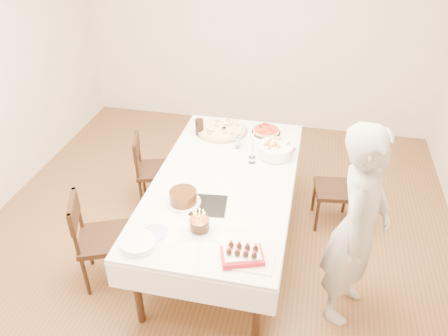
% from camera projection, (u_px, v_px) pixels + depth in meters
% --- Properties ---
extents(floor, '(5.00, 5.00, 0.00)m').
position_uv_depth(floor, '(212.00, 245.00, 4.04)').
color(floor, brown).
rests_on(floor, ground).
extents(wall_back, '(4.50, 0.04, 2.70)m').
position_uv_depth(wall_back, '(259.00, 23.00, 5.31)').
color(wall_back, beige).
rests_on(wall_back, floor).
extents(dining_table, '(1.15, 2.14, 0.75)m').
position_uv_depth(dining_table, '(224.00, 214.00, 3.84)').
color(dining_table, white).
rests_on(dining_table, floor).
extents(chair_right_savory, '(0.44, 0.44, 0.77)m').
position_uv_depth(chair_right_savory, '(334.00, 190.00, 4.11)').
color(chair_right_savory, black).
rests_on(chair_right_savory, floor).
extents(chair_left_savory, '(0.49, 0.49, 0.77)m').
position_uv_depth(chair_left_savory, '(156.00, 170.00, 4.39)').
color(chair_left_savory, black).
rests_on(chair_left_savory, floor).
extents(chair_left_dessert, '(0.56, 0.56, 0.84)m').
position_uv_depth(chair_left_dessert, '(104.00, 239.00, 3.50)').
color(chair_left_dessert, black).
rests_on(chair_left_dessert, floor).
extents(person, '(0.56, 0.68, 1.62)m').
position_uv_depth(person, '(358.00, 228.00, 3.03)').
color(person, '#A8A29E').
rests_on(person, floor).
extents(pizza_white, '(0.66, 0.66, 0.04)m').
position_uv_depth(pizza_white, '(221.00, 130.00, 4.28)').
color(pizza_white, beige).
rests_on(pizza_white, dining_table).
extents(pizza_pepperoni, '(0.31, 0.31, 0.04)m').
position_uv_depth(pizza_pepperoni, '(266.00, 131.00, 4.27)').
color(pizza_pepperoni, red).
rests_on(pizza_pepperoni, dining_table).
extents(red_placemat, '(0.33, 0.33, 0.01)m').
position_uv_depth(red_placemat, '(278.00, 151.00, 3.99)').
color(red_placemat, '#B21E1E').
rests_on(red_placemat, dining_table).
extents(pasta_bowl, '(0.41, 0.41, 0.10)m').
position_uv_depth(pasta_bowl, '(276.00, 150.00, 3.90)').
color(pasta_bowl, white).
rests_on(pasta_bowl, dining_table).
extents(taper_candle, '(0.07, 0.07, 0.30)m').
position_uv_depth(taper_candle, '(253.00, 148.00, 3.75)').
color(taper_candle, white).
rests_on(taper_candle, dining_table).
extents(shaker_pair, '(0.10, 0.10, 0.11)m').
position_uv_depth(shaker_pair, '(238.00, 143.00, 4.01)').
color(shaker_pair, white).
rests_on(shaker_pair, dining_table).
extents(cola_glass, '(0.10, 0.10, 0.15)m').
position_uv_depth(cola_glass, '(199.00, 127.00, 4.22)').
color(cola_glass, black).
rests_on(cola_glass, dining_table).
extents(layer_cake, '(0.33, 0.33, 0.11)m').
position_uv_depth(layer_cake, '(183.00, 197.00, 3.33)').
color(layer_cake, '#361E0D').
rests_on(layer_cake, dining_table).
extents(cake_board, '(0.30, 0.30, 0.01)m').
position_uv_depth(cake_board, '(209.00, 206.00, 3.33)').
color(cake_board, black).
rests_on(cake_board, dining_table).
extents(birthday_cake, '(0.16, 0.16, 0.14)m').
position_uv_depth(birthday_cake, '(199.00, 220.00, 3.06)').
color(birthday_cake, '#321A0D').
rests_on(birthday_cake, dining_table).
extents(strawberry_box, '(0.32, 0.26, 0.07)m').
position_uv_depth(strawberry_box, '(242.00, 255.00, 2.85)').
color(strawberry_box, maroon).
rests_on(strawberry_box, dining_table).
extents(box_lid, '(0.26, 0.17, 0.02)m').
position_uv_depth(box_lid, '(253.00, 264.00, 2.84)').
color(box_lid, beige).
rests_on(box_lid, dining_table).
extents(plate_stack, '(0.31, 0.31, 0.05)m').
position_uv_depth(plate_stack, '(138.00, 243.00, 2.96)').
color(plate_stack, white).
rests_on(plate_stack, dining_table).
extents(china_plate, '(0.20, 0.20, 0.01)m').
position_uv_depth(china_plate, '(154.00, 233.00, 3.07)').
color(china_plate, white).
rests_on(china_plate, dining_table).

